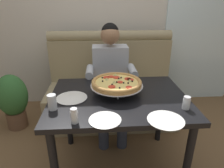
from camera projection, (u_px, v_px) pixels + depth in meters
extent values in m
plane|color=brown|center=(118.00, 165.00, 1.96)|extent=(16.00, 16.00, 0.00)
cube|color=beige|center=(109.00, 7.00, 2.76)|extent=(6.00, 0.12, 2.80)
cube|color=white|center=(206.00, 7.00, 2.78)|extent=(1.10, 0.02, 2.80)
cube|color=#998966|center=(112.00, 106.00, 2.58)|extent=(1.62, 0.60, 0.46)
cube|color=#998966|center=(110.00, 63.00, 2.76)|extent=(1.62, 0.18, 0.65)
cylinder|color=#998966|center=(110.00, 36.00, 2.61)|extent=(1.62, 0.14, 0.14)
cube|color=black|center=(119.00, 98.00, 1.67)|extent=(1.14, 0.86, 0.04)
cylinder|color=black|center=(187.00, 162.00, 1.52)|extent=(0.06, 0.06, 0.72)
cylinder|color=black|center=(68.00, 116.00, 2.12)|extent=(0.06, 0.06, 0.72)
cylinder|color=black|center=(160.00, 113.00, 2.18)|extent=(0.06, 0.06, 0.72)
cube|color=#2D3342|center=(111.00, 93.00, 2.23)|extent=(0.34, 0.40, 0.15)
cylinder|color=#2D3342|center=(103.00, 130.00, 2.11)|extent=(0.11, 0.11, 0.46)
cylinder|color=#2D3342|center=(122.00, 129.00, 2.13)|extent=(0.11, 0.11, 0.46)
cube|color=#B2B7C1|center=(110.00, 70.00, 2.35)|extent=(0.40, 0.22, 0.56)
cylinder|color=#B2B7C1|center=(90.00, 72.00, 2.11)|extent=(0.08, 0.28, 0.08)
cylinder|color=#B2B7C1|center=(133.00, 71.00, 2.14)|extent=(0.08, 0.28, 0.08)
sphere|color=#997051|center=(110.00, 35.00, 2.17)|extent=(0.21, 0.21, 0.21)
sphere|color=black|center=(110.00, 32.00, 2.17)|extent=(0.19, 0.19, 0.19)
cylinder|color=silver|center=(118.00, 95.00, 1.60)|extent=(0.01, 0.01, 0.07)
cylinder|color=silver|center=(105.00, 87.00, 1.76)|extent=(0.01, 0.01, 0.07)
cylinder|color=silver|center=(127.00, 86.00, 1.77)|extent=(0.01, 0.01, 0.07)
torus|color=silver|center=(117.00, 86.00, 1.70)|extent=(0.24, 0.24, 0.01)
cylinder|color=silver|center=(117.00, 85.00, 1.70)|extent=(0.45, 0.45, 0.00)
cylinder|color=tan|center=(117.00, 84.00, 1.69)|extent=(0.42, 0.42, 0.02)
torus|color=tan|center=(117.00, 82.00, 1.68)|extent=(0.43, 0.43, 0.03)
cylinder|color=#EFCC6B|center=(117.00, 82.00, 1.69)|extent=(0.36, 0.36, 0.01)
cylinder|color=red|center=(112.00, 87.00, 1.58)|extent=(0.06, 0.06, 0.01)
cylinder|color=red|center=(106.00, 77.00, 1.77)|extent=(0.06, 0.06, 0.01)
cylinder|color=red|center=(116.00, 77.00, 1.77)|extent=(0.06, 0.06, 0.01)
cylinder|color=red|center=(120.00, 82.00, 1.67)|extent=(0.05, 0.05, 0.01)
cylinder|color=red|center=(129.00, 87.00, 1.57)|extent=(0.05, 0.05, 0.01)
cylinder|color=red|center=(111.00, 77.00, 1.79)|extent=(0.05, 0.05, 0.01)
cylinder|color=red|center=(128.00, 79.00, 1.74)|extent=(0.06, 0.06, 0.01)
cylinder|color=red|center=(130.00, 80.00, 1.72)|extent=(0.06, 0.06, 0.01)
sphere|color=black|center=(102.00, 78.00, 1.76)|extent=(0.01, 0.01, 0.01)
sphere|color=black|center=(112.00, 85.00, 1.62)|extent=(0.01, 0.01, 0.01)
sphere|color=black|center=(120.00, 88.00, 1.56)|extent=(0.01, 0.01, 0.01)
sphere|color=black|center=(124.00, 83.00, 1.65)|extent=(0.01, 0.01, 0.01)
sphere|color=black|center=(119.00, 78.00, 1.74)|extent=(0.01, 0.01, 0.01)
sphere|color=black|center=(121.00, 78.00, 1.76)|extent=(0.01, 0.01, 0.01)
sphere|color=black|center=(132.00, 81.00, 1.68)|extent=(0.01, 0.01, 0.01)
sphere|color=black|center=(103.00, 81.00, 1.69)|extent=(0.01, 0.01, 0.01)
sphere|color=black|center=(129.00, 81.00, 1.70)|extent=(0.01, 0.01, 0.01)
sphere|color=black|center=(107.00, 78.00, 1.74)|extent=(0.01, 0.01, 0.01)
sphere|color=black|center=(117.00, 82.00, 1.67)|extent=(0.01, 0.01, 0.01)
sphere|color=black|center=(128.00, 83.00, 1.65)|extent=(0.01, 0.01, 0.01)
cone|color=#CCC675|center=(107.00, 79.00, 1.72)|extent=(0.04, 0.04, 0.02)
cone|color=#CCC675|center=(130.00, 80.00, 1.69)|extent=(0.04, 0.04, 0.02)
cone|color=#CCC675|center=(114.00, 82.00, 1.65)|extent=(0.04, 0.04, 0.02)
cone|color=#CCC675|center=(115.00, 74.00, 1.82)|extent=(0.04, 0.04, 0.02)
cylinder|color=white|center=(186.00, 104.00, 1.46)|extent=(0.05, 0.05, 0.08)
cylinder|color=#4C6633|center=(186.00, 106.00, 1.47)|extent=(0.05, 0.05, 0.04)
cylinder|color=silver|center=(187.00, 98.00, 1.44)|extent=(0.05, 0.05, 0.02)
cylinder|color=white|center=(74.00, 117.00, 1.29)|extent=(0.05, 0.05, 0.08)
cylinder|color=silver|center=(75.00, 120.00, 1.30)|extent=(0.04, 0.04, 0.04)
cylinder|color=silver|center=(74.00, 110.00, 1.27)|extent=(0.05, 0.05, 0.02)
cylinder|color=white|center=(72.00, 98.00, 1.63)|extent=(0.18, 0.18, 0.01)
cone|color=white|center=(72.00, 97.00, 1.63)|extent=(0.26, 0.26, 0.01)
cylinder|color=white|center=(166.00, 120.00, 1.33)|extent=(0.17, 0.17, 0.01)
cone|color=white|center=(166.00, 119.00, 1.33)|extent=(0.25, 0.25, 0.01)
cylinder|color=white|center=(105.00, 120.00, 1.33)|extent=(0.15, 0.15, 0.01)
cone|color=white|center=(105.00, 119.00, 1.33)|extent=(0.22, 0.22, 0.01)
cylinder|color=silver|center=(52.00, 102.00, 1.45)|extent=(0.06, 0.06, 0.12)
cylinder|color=white|center=(53.00, 106.00, 1.46)|extent=(0.05, 0.05, 0.06)
cylinder|color=black|center=(170.00, 69.00, 3.99)|extent=(0.02, 0.02, 0.44)
cylinder|color=black|center=(163.00, 72.00, 3.83)|extent=(0.02, 0.02, 0.44)
cylinder|color=black|center=(182.00, 72.00, 3.81)|extent=(0.02, 0.02, 0.44)
cylinder|color=black|center=(175.00, 75.00, 3.65)|extent=(0.02, 0.02, 0.44)
cylinder|color=black|center=(174.00, 60.00, 3.73)|extent=(0.40, 0.40, 0.02)
cube|color=black|center=(183.00, 51.00, 3.54)|extent=(0.26, 0.22, 0.42)
cylinder|color=brown|center=(17.00, 119.00, 2.52)|extent=(0.24, 0.24, 0.22)
ellipsoid|color=#336B33|center=(12.00, 95.00, 2.39)|extent=(0.36, 0.36, 0.52)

